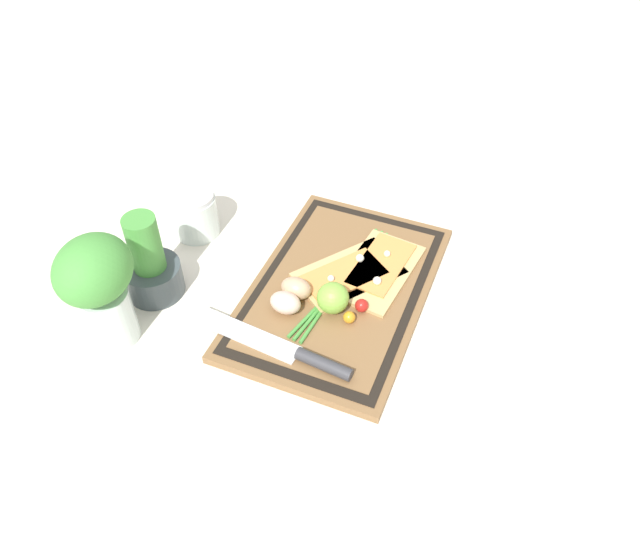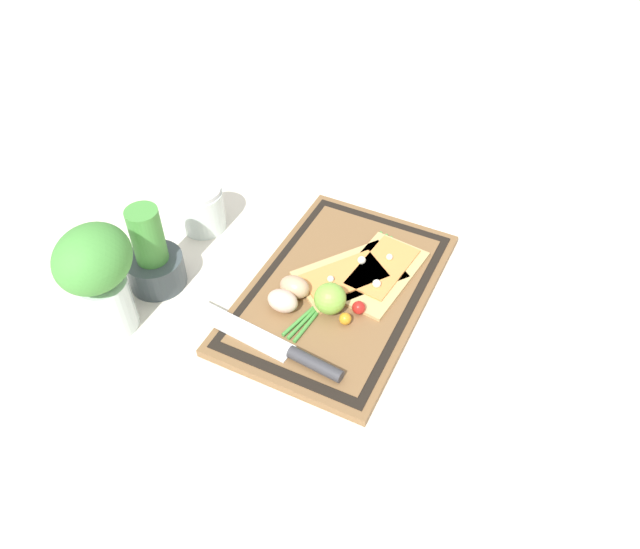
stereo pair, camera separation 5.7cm
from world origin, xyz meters
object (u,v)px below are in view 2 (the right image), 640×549
object	(u,v)px
cherry_tomato_red	(359,308)
herb_glass	(98,273)
pizza_slice_far	(348,275)
sauce_jar	(202,211)
egg_brown	(295,287)
pizza_slice_near	(380,272)
egg_pink	(283,301)
herb_pot	(153,259)
knife	(289,352)
lime	(330,299)
cherry_tomato_yellow	(345,319)

from	to	relation	value
cherry_tomato_red	herb_glass	distance (m)	0.45
pizza_slice_far	sauce_jar	world-z (taller)	sauce_jar
egg_brown	pizza_slice_near	bearing A→B (deg)	-45.24
pizza_slice_near	egg_pink	xyz separation A→B (m)	(-0.16, 0.12, 0.02)
herb_pot	herb_glass	world-z (taller)	herb_glass
egg_pink	cherry_tomato_red	size ratio (longest dim) A/B	2.34
knife	egg_brown	world-z (taller)	egg_brown
egg_pink	lime	xyz separation A→B (m)	(0.04, -0.08, 0.01)
pizza_slice_near	egg_brown	bearing A→B (deg)	134.76
lime	pizza_slice_near	bearing A→B (deg)	-20.63
egg_brown	lime	world-z (taller)	lime
knife	sauce_jar	world-z (taller)	sauce_jar
pizza_slice_far	cherry_tomato_red	bearing A→B (deg)	-143.47
lime	sauce_jar	distance (m)	0.36
cherry_tomato_red	cherry_tomato_yellow	distance (m)	0.04
egg_brown	egg_pink	distance (m)	0.04
pizza_slice_far	cherry_tomato_red	xyz separation A→B (m)	(-0.07, -0.05, 0.01)
egg_brown	sauce_jar	size ratio (longest dim) A/B	0.59
lime	egg_pink	bearing A→B (deg)	114.85
lime	sauce_jar	xyz separation A→B (m)	(0.11, 0.35, -0.01)
cherry_tomato_yellow	sauce_jar	bearing A→B (deg)	71.56
pizza_slice_near	cherry_tomato_yellow	xyz separation A→B (m)	(-0.14, 0.01, 0.01)
sauce_jar	egg_pink	bearing A→B (deg)	-118.61
herb_pot	sauce_jar	size ratio (longest dim) A/B	1.80
egg_pink	sauce_jar	xyz separation A→B (m)	(0.15, 0.27, 0.00)
sauce_jar	egg_brown	bearing A→B (deg)	-111.45
cherry_tomato_red	sauce_jar	size ratio (longest dim) A/B	0.25
sauce_jar	herb_glass	world-z (taller)	herb_glass
herb_glass	cherry_tomato_red	bearing A→B (deg)	-62.29
pizza_slice_far	sauce_jar	size ratio (longest dim) A/B	2.33
cherry_tomato_red	sauce_jar	world-z (taller)	sauce_jar
pizza_slice_near	cherry_tomato_red	xyz separation A→B (m)	(-0.11, -0.00, 0.01)
sauce_jar	herb_glass	size ratio (longest dim) A/B	0.45
pizza_slice_far	egg_pink	xyz separation A→B (m)	(-0.12, 0.07, 0.02)
egg_brown	herb_pot	world-z (taller)	herb_pot
egg_brown	cherry_tomato_red	bearing A→B (deg)	-84.25
knife	egg_brown	size ratio (longest dim) A/B	5.37
herb_pot	lime	bearing A→B (deg)	-78.83
egg_brown	cherry_tomato_yellow	size ratio (longest dim) A/B	2.60
lime	cherry_tomato_red	size ratio (longest dim) A/B	2.38
pizza_slice_far	cherry_tomato_yellow	distance (m)	0.11
pizza_slice_far	cherry_tomato_yellow	world-z (taller)	pizza_slice_far
pizza_slice_far	cherry_tomato_yellow	bearing A→B (deg)	-158.14
pizza_slice_near	herb_pot	size ratio (longest dim) A/B	1.23
egg_pink	egg_brown	bearing A→B (deg)	-4.65
herb_pot	herb_glass	xyz separation A→B (m)	(-0.12, 0.01, 0.07)
egg_pink	cherry_tomato_yellow	distance (m)	0.12
pizza_slice_near	sauce_jar	world-z (taller)	sauce_jar
knife	pizza_slice_far	bearing A→B (deg)	-3.41
knife	cherry_tomato_red	size ratio (longest dim) A/B	12.56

